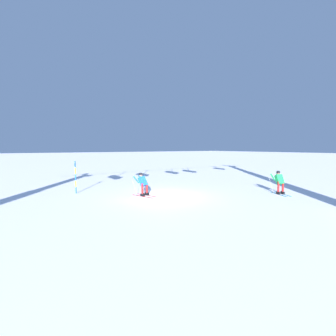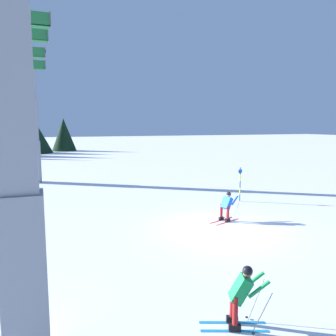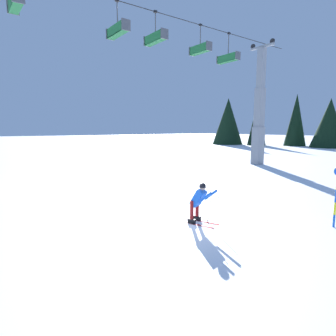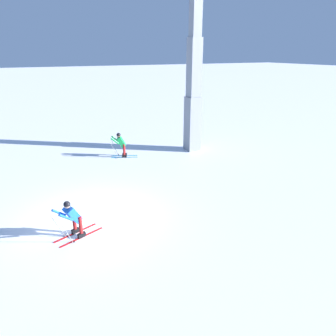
{
  "view_description": "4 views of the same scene",
  "coord_description": "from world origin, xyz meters",
  "px_view_note": "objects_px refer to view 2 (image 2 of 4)",
  "views": [
    {
      "loc": [
        7.48,
        12.03,
        3.09
      ],
      "look_at": [
        1.29,
        2.42,
        2.04
      ],
      "focal_mm": 24.38,
      "sensor_mm": 36.0,
      "label": 1
    },
    {
      "loc": [
        -13.06,
        7.73,
        4.79
      ],
      "look_at": [
        0.51,
        2.48,
        2.91
      ],
      "focal_mm": 35.39,
      "sensor_mm": 36.0,
      "label": 2
    },
    {
      "loc": [
        -5.48,
        -8.01,
        3.34
      ],
      "look_at": [
        1.09,
        0.97,
        1.76
      ],
      "focal_mm": 29.87,
      "sensor_mm": 36.0,
      "label": 3
    },
    {
      "loc": [
        11.09,
        -2.13,
        6.23
      ],
      "look_at": [
        0.98,
        2.85,
        1.98
      ],
      "focal_mm": 33.33,
      "sensor_mm": 36.0,
      "label": 4
    }
  ],
  "objects_px": {
    "chairlift_seat_middle": "(26,34)",
    "trail_marker_pole": "(240,183)",
    "lift_tower_near": "(16,138)",
    "lift_tower_far": "(34,128)",
    "skier_carving_main": "(227,204)",
    "chairlift_seat_second": "(23,18)",
    "skier_distant_uphill": "(241,292)",
    "chairlift_seat_farthest": "(30,64)",
    "chairlift_seat_fourth": "(28,52)"
  },
  "relations": [
    {
      "from": "chairlift_seat_middle",
      "to": "trail_marker_pole",
      "type": "relative_size",
      "value": 0.97
    },
    {
      "from": "lift_tower_near",
      "to": "lift_tower_far",
      "type": "height_order",
      "value": "same"
    },
    {
      "from": "skier_carving_main",
      "to": "chairlift_seat_second",
      "type": "xyz_separation_m",
      "value": [
        1.45,
        9.05,
        8.37
      ]
    },
    {
      "from": "chairlift_seat_second",
      "to": "trail_marker_pole",
      "type": "height_order",
      "value": "chairlift_seat_second"
    },
    {
      "from": "lift_tower_far",
      "to": "chairlift_seat_second",
      "type": "xyz_separation_m",
      "value": [
        -14.26,
        0.0,
        4.68
      ]
    },
    {
      "from": "lift_tower_near",
      "to": "chairlift_seat_second",
      "type": "relative_size",
      "value": 5.09
    },
    {
      "from": "lift_tower_near",
      "to": "trail_marker_pole",
      "type": "height_order",
      "value": "lift_tower_near"
    },
    {
      "from": "chairlift_seat_second",
      "to": "chairlift_seat_middle",
      "type": "bearing_deg",
      "value": -0.0
    },
    {
      "from": "skier_distant_uphill",
      "to": "trail_marker_pole",
      "type": "bearing_deg",
      "value": -33.21
    },
    {
      "from": "skier_carving_main",
      "to": "skier_distant_uphill",
      "type": "distance_m",
      "value": 9.0
    },
    {
      "from": "trail_marker_pole",
      "to": "skier_distant_uphill",
      "type": "distance_m",
      "value": 13.54
    },
    {
      "from": "lift_tower_near",
      "to": "skier_distant_uphill",
      "type": "height_order",
      "value": "lift_tower_near"
    },
    {
      "from": "lift_tower_far",
      "to": "chairlift_seat_middle",
      "type": "bearing_deg",
      "value": 180.0
    },
    {
      "from": "chairlift_seat_second",
      "to": "chairlift_seat_farthest",
      "type": "relative_size",
      "value": 0.95
    },
    {
      "from": "chairlift_seat_second",
      "to": "lift_tower_far",
      "type": "bearing_deg",
      "value": -0.0
    },
    {
      "from": "lift_tower_near",
      "to": "skier_distant_uphill",
      "type": "bearing_deg",
      "value": -98.12
    },
    {
      "from": "chairlift_seat_fourth",
      "to": "trail_marker_pole",
      "type": "xyz_separation_m",
      "value": [
        -4.72,
        -12.1,
        -8.04
      ]
    },
    {
      "from": "lift_tower_far",
      "to": "chairlift_seat_fourth",
      "type": "distance_m",
      "value": 8.87
    },
    {
      "from": "chairlift_seat_second",
      "to": "chairlift_seat_middle",
      "type": "relative_size",
      "value": 1.03
    },
    {
      "from": "lift_tower_far",
      "to": "chairlift_seat_second",
      "type": "relative_size",
      "value": 5.09
    },
    {
      "from": "chairlift_seat_second",
      "to": "lift_tower_near",
      "type": "bearing_deg",
      "value": -180.0
    },
    {
      "from": "chairlift_seat_second",
      "to": "chairlift_seat_fourth",
      "type": "distance_m",
      "value": 6.72
    },
    {
      "from": "chairlift_seat_farthest",
      "to": "trail_marker_pole",
      "type": "distance_m",
      "value": 16.38
    },
    {
      "from": "chairlift_seat_second",
      "to": "skier_distant_uphill",
      "type": "height_order",
      "value": "chairlift_seat_second"
    },
    {
      "from": "chairlift_seat_second",
      "to": "chairlift_seat_middle",
      "type": "height_order",
      "value": "same"
    },
    {
      "from": "lift_tower_far",
      "to": "trail_marker_pole",
      "type": "xyz_separation_m",
      "value": [
        -12.26,
        -12.1,
        -3.37
      ]
    },
    {
      "from": "lift_tower_near",
      "to": "chairlift_seat_farthest",
      "type": "bearing_deg",
      "value": 0.0
    },
    {
      "from": "lift_tower_near",
      "to": "chairlift_seat_fourth",
      "type": "relative_size",
      "value": 5.36
    },
    {
      "from": "lift_tower_near",
      "to": "lift_tower_far",
      "type": "xyz_separation_m",
      "value": [
        22.92,
        0.0,
        -0.01
      ]
    },
    {
      "from": "skier_carving_main",
      "to": "chairlift_seat_middle",
      "type": "bearing_deg",
      "value": 65.17
    },
    {
      "from": "skier_distant_uphill",
      "to": "lift_tower_near",
      "type": "bearing_deg",
      "value": 81.88
    },
    {
      "from": "chairlift_seat_second",
      "to": "trail_marker_pole",
      "type": "relative_size",
      "value": 1.0
    },
    {
      "from": "chairlift_seat_middle",
      "to": "skier_distant_uphill",
      "type": "height_order",
      "value": "chairlift_seat_middle"
    },
    {
      "from": "chairlift_seat_farthest",
      "to": "chairlift_seat_middle",
      "type": "bearing_deg",
      "value": 180.0
    },
    {
      "from": "skier_carving_main",
      "to": "lift_tower_near",
      "type": "bearing_deg",
      "value": 128.51
    },
    {
      "from": "lift_tower_near",
      "to": "chairlift_seat_fourth",
      "type": "height_order",
      "value": "lift_tower_near"
    },
    {
      "from": "chairlift_seat_second",
      "to": "chairlift_seat_middle",
      "type": "xyz_separation_m",
      "value": [
        2.74,
        -0.0,
        0.04
      ]
    },
    {
      "from": "skier_carving_main",
      "to": "chairlift_seat_fourth",
      "type": "xyz_separation_m",
      "value": [
        8.18,
        9.05,
        8.36
      ]
    },
    {
      "from": "lift_tower_near",
      "to": "chairlift_seat_fourth",
      "type": "distance_m",
      "value": 16.07
    },
    {
      "from": "lift_tower_far",
      "to": "chairlift_seat_fourth",
      "type": "relative_size",
      "value": 5.36
    },
    {
      "from": "lift_tower_far",
      "to": "chairlift_seat_middle",
      "type": "distance_m",
      "value": 12.45
    },
    {
      "from": "chairlift_seat_middle",
      "to": "skier_distant_uphill",
      "type": "xyz_separation_m",
      "value": [
        -12.06,
        -4.69,
        -8.36
      ]
    },
    {
      "from": "chairlift_seat_fourth",
      "to": "chairlift_seat_middle",
      "type": "bearing_deg",
      "value": 180.0
    },
    {
      "from": "chairlift_seat_fourth",
      "to": "trail_marker_pole",
      "type": "relative_size",
      "value": 0.95
    },
    {
      "from": "skier_carving_main",
      "to": "lift_tower_far",
      "type": "xyz_separation_m",
      "value": [
        15.71,
        9.05,
        3.69
      ]
    },
    {
      "from": "chairlift_seat_fourth",
      "to": "trail_marker_pole",
      "type": "bearing_deg",
      "value": -111.33
    },
    {
      "from": "chairlift_seat_fourth",
      "to": "skier_distant_uphill",
      "type": "height_order",
      "value": "chairlift_seat_fourth"
    },
    {
      "from": "lift_tower_far",
      "to": "skier_distant_uphill",
      "type": "xyz_separation_m",
      "value": [
        -23.59,
        -4.69,
        -3.65
      ]
    },
    {
      "from": "trail_marker_pole",
      "to": "skier_distant_uphill",
      "type": "bearing_deg",
      "value": 146.79
    },
    {
      "from": "skier_carving_main",
      "to": "trail_marker_pole",
      "type": "bearing_deg",
      "value": -41.42
    }
  ]
}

